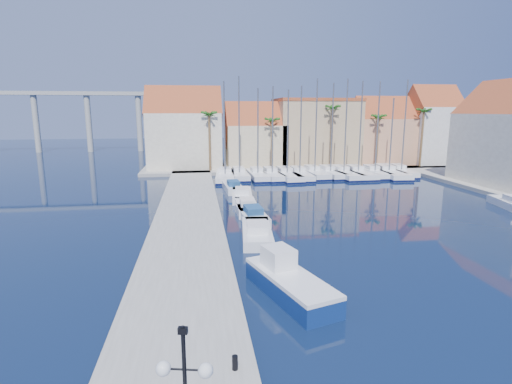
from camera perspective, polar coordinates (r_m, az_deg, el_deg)
ground at (r=25.02m, az=11.22°, el=-11.97°), size 260.00×260.00×0.00m
quay_west at (r=36.37m, az=-9.70°, el=-4.01°), size 6.00×77.00×0.50m
shore_north at (r=72.49m, az=6.06°, el=3.82°), size 54.00×16.00×0.50m
lamp_post at (r=11.13m, az=-10.14°, el=-24.94°), size 1.42×0.61×4.26m
bollard at (r=16.00m, az=-3.03°, el=-23.17°), size 0.22×0.22×0.55m
fishing_boat at (r=22.31m, az=4.68°, el=-12.60°), size 4.15×7.06×2.35m
motorboat_west_0 at (r=31.61m, az=0.12°, el=-5.73°), size 2.94×7.17×1.40m
motorboat_west_1 at (r=36.82m, az=-0.57°, el=-3.23°), size 2.53×6.63×1.40m
motorboat_west_2 at (r=39.87m, az=-1.31°, el=-2.08°), size 2.23×6.36×1.40m
motorboat_west_3 at (r=45.56m, az=-2.01°, el=-0.36°), size 2.79×6.96×1.40m
motorboat_west_4 at (r=50.17m, az=-3.32°, el=0.73°), size 2.32×6.28×1.40m
motorboat_east_1 at (r=49.00m, az=32.59°, el=-1.35°), size 2.91×6.00×1.40m
sailboat_0 at (r=58.52m, az=-4.42°, el=2.36°), size 3.41×10.14×13.93m
sailboat_1 at (r=59.49m, az=-2.43°, el=2.58°), size 2.42×8.73×14.69m
sailboat_2 at (r=59.02m, az=0.19°, el=2.49°), size 2.50×8.80×13.02m
sailboat_3 at (r=59.30m, az=2.21°, el=2.52°), size 3.01×9.03×13.32m
sailboat_4 at (r=59.45m, az=4.31°, el=2.49°), size 3.36×10.37×12.84m
sailboat_5 at (r=59.99m, az=6.14°, el=2.55°), size 2.69×9.67×13.39m
sailboat_6 at (r=61.60m, az=8.22°, el=2.76°), size 2.89×9.28×14.47m
sailboat_7 at (r=62.09m, az=10.40°, el=2.75°), size 3.16×9.20×13.86m
sailboat_8 at (r=62.29m, az=12.19°, el=2.69°), size 3.61×10.80×14.44m
sailboat_9 at (r=63.02m, az=14.18°, el=2.70°), size 2.82×10.33×14.16m
sailboat_10 at (r=64.05m, az=16.43°, el=2.74°), size 2.45×9.15×14.12m
sailboat_11 at (r=65.08m, az=18.23°, el=2.70°), size 3.92×11.97×11.78m
sailboat_12 at (r=66.34m, az=19.86°, el=2.82°), size 3.04×9.09×14.45m
building_0 at (r=68.67m, az=-10.18°, el=8.54°), size 12.30×9.00×13.50m
building_1 at (r=69.43m, az=-0.11°, el=7.73°), size 10.30×8.00×11.00m
building_2 at (r=72.74m, az=8.48°, el=8.54°), size 14.20×10.20×11.50m
building_3 at (r=76.19m, az=17.45°, el=7.97°), size 10.30×8.00×12.00m
building_4 at (r=79.60m, az=23.72°, el=8.46°), size 8.30×8.00×14.00m
palm_0 at (r=63.59m, az=-6.72°, el=10.72°), size 2.60×2.60×10.15m
palm_1 at (r=64.70m, az=2.32°, el=9.96°), size 2.60×2.60×9.15m
palm_2 at (r=67.25m, az=10.91°, el=11.43°), size 2.60×2.60×11.15m
palm_3 at (r=70.29m, az=17.13°, el=9.98°), size 2.60×2.60×9.65m
palm_4 at (r=74.05m, az=22.86°, el=10.38°), size 2.60×2.60×10.65m
viaduct at (r=108.12m, az=-25.58°, el=10.61°), size 48.00×2.20×14.45m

